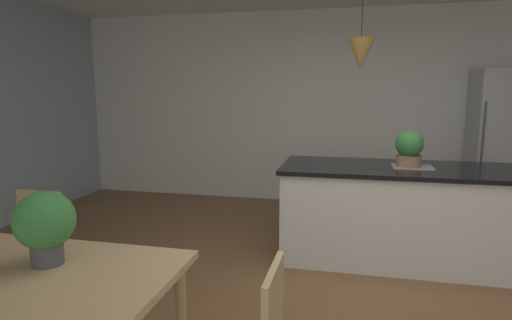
{
  "coord_description": "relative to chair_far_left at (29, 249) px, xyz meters",
  "views": [
    {
      "loc": [
        -0.07,
        -2.77,
        1.59
      ],
      "look_at": [
        -0.68,
        -0.05,
        1.13
      ],
      "focal_mm": 29.33,
      "sensor_mm": 36.0,
      "label": 1
    }
  ],
  "objects": [
    {
      "name": "potted_plant_on_table",
      "position": [
        0.75,
        -0.71,
        0.47
      ],
      "size": [
        0.3,
        0.3,
        0.38
      ],
      "color": "#4C4C51",
      "rests_on": "dining_table"
    },
    {
      "name": "kitchen_island",
      "position": [
        2.74,
        1.58,
        -0.01
      ],
      "size": [
        2.28,
        0.93,
        0.91
      ],
      "color": "silver",
      "rests_on": "ground_plane"
    },
    {
      "name": "refrigerator",
      "position": [
        4.07,
        3.2,
        0.45
      ],
      "size": [
        0.75,
        0.67,
        1.85
      ],
      "color": "#B2B5B7",
      "rests_on": "ground_plane"
    },
    {
      "name": "potted_plant_on_island",
      "position": [
        2.76,
        1.58,
        0.6
      ],
      "size": [
        0.25,
        0.25,
        0.34
      ],
      "color": "#8C664C",
      "rests_on": "kitchen_island"
    },
    {
      "name": "wall_back_kitchen",
      "position": [
        2.29,
        3.6,
        0.88
      ],
      "size": [
        10.0,
        0.12,
        2.7
      ],
      "primitive_type": "cube",
      "color": "white",
      "rests_on": "ground_plane"
    },
    {
      "name": "chair_far_left",
      "position": [
        0.0,
        0.0,
        0.0
      ],
      "size": [
        0.41,
        0.41,
        0.87
      ],
      "color": "tan",
      "rests_on": "ground_plane"
    },
    {
      "name": "pendant_over_island_main",
      "position": [
        2.29,
        1.58,
        1.45
      ],
      "size": [
        0.25,
        0.25,
        0.91
      ],
      "color": "black"
    }
  ]
}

